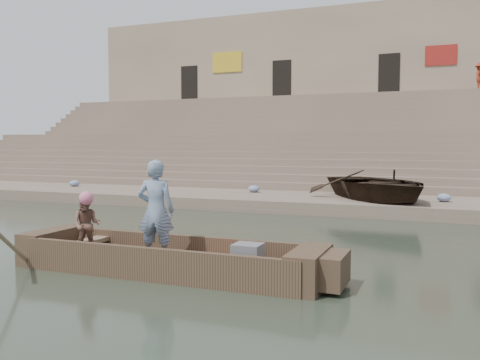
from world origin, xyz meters
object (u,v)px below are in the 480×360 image
Objects in this scene: beached_rowboat at (377,185)px; pedestrian at (480,77)px; standing_man at (156,211)px; rowing_man at (87,225)px; television at (247,256)px; main_rowboat at (166,266)px.

beached_rowboat is 3.15× the size of pedestrian.
standing_man reaches higher than rowing_man.
pedestrian is (4.72, 23.88, 5.55)m from television.
main_rowboat is 2.83× the size of standing_man.
standing_man is 0.36× the size of beached_rowboat.
television reaches higher than main_rowboat.
rowing_man is (-1.47, -0.00, -0.33)m from standing_man.
main_rowboat is at bearing 179.79° from pedestrian.
beached_rowboat reaches higher than rowing_man.
main_rowboat is 1.55m from television.
rowing_man reaches higher than main_rowboat.
standing_man is at bearing 179.57° from pedestrian.
television is at bearing -20.91° from rowing_man.
beached_rowboat is (2.44, 9.74, 0.80)m from main_rowboat.
rowing_man is at bearing 176.35° from pedestrian.
standing_man is 10.19m from beached_rowboat.
beached_rowboat reaches higher than television.
television is 0.30× the size of pedestrian.
main_rowboat is 3.23× the size of pedestrian.
pedestrian reaches higher than beached_rowboat.
standing_man is at bearing -142.42° from beached_rowboat.
rowing_man is 3.13m from television.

